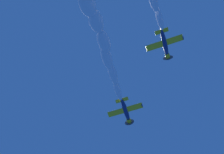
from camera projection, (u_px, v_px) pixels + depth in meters
name	position (u px, v px, depth m)	size (l,w,h in m)	color
airplane_lead	(126.00, 111.00, 69.19)	(8.00, 8.95, 2.53)	navy
airplane_left_wingman	(165.00, 45.00, 64.89)	(8.00, 8.94, 2.65)	navy
smoke_trail_lead	(99.00, 33.00, 60.65)	(26.86, 6.54, 5.13)	white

